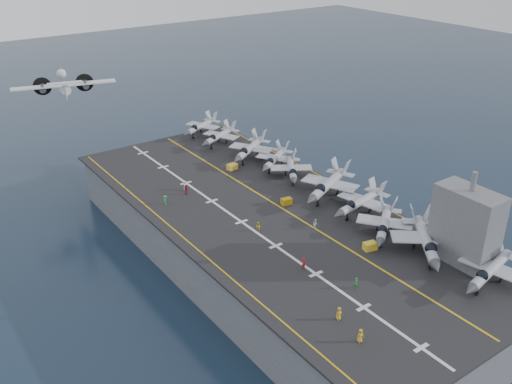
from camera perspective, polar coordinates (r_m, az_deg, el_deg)
ground at (r=108.90m, az=1.23°, el=-6.92°), size 500.00×500.00×0.00m
hull at (r=106.28m, az=1.26°, el=-4.65°), size 36.00×90.00×10.00m
flight_deck at (r=103.74m, az=1.28°, el=-2.18°), size 38.00×92.00×0.40m
foul_line at (r=105.26m, az=2.60°, el=-1.62°), size 0.35×90.00×0.02m
landing_centerline at (r=100.58m, az=-1.46°, el=-3.00°), size 0.50×90.00×0.02m
deck_edge_port at (r=95.70m, az=-6.94°, el=-4.82°), size 0.25×90.00×0.02m
deck_edge_stbd at (r=114.53m, az=8.73°, el=0.47°), size 0.25×90.00×0.02m
island_superstructure at (r=91.94m, az=20.35°, el=-2.41°), size 5.00×10.00×15.00m
fighter_jet_0 at (r=90.06m, az=22.45°, el=-7.10°), size 15.92×12.17×4.98m
fighter_jet_1 at (r=93.88m, az=16.65°, el=-4.52°), size 18.42×19.12×5.55m
fighter_jet_2 at (r=97.63m, az=12.71°, el=-3.03°), size 16.72×15.81×4.84m
fighter_jet_3 at (r=104.08m, az=10.44°, el=-0.89°), size 15.61×11.84×4.91m
fighter_jet_4 at (r=109.03m, az=7.23°, el=0.84°), size 19.23×16.54×5.63m
fighter_jet_5 at (r=116.61m, az=3.57°, el=2.40°), size 14.20×15.40×4.45m
fighter_jet_6 at (r=121.51m, az=1.92°, el=3.42°), size 15.34×14.02×4.43m
fighter_jet_7 at (r=126.01m, az=-0.62°, el=4.42°), size 17.40×15.84×5.03m
fighter_jet_8 at (r=134.69m, az=-3.67°, el=5.69°), size 15.28×13.20×4.47m
tow_cart_a at (r=94.05m, az=11.33°, el=-5.32°), size 2.38×1.80×1.28m
tow_cart_b at (r=106.55m, az=3.07°, el=-0.94°), size 2.10×1.53×1.16m
tow_cart_c at (r=121.21m, az=-2.40°, el=2.54°), size 2.26×1.61×1.27m
crew_0 at (r=78.18m, az=8.30°, el=-11.94°), size 1.28×0.96×1.93m
crew_1 at (r=87.63m, az=4.80°, el=-7.09°), size 0.81×1.21×2.02m
crew_2 at (r=97.34m, az=0.22°, el=-3.48°), size 0.94×1.17×1.69m
crew_3 at (r=107.58m, az=-9.06°, el=-0.77°), size 1.17×1.31×1.82m
crew_4 at (r=110.85m, az=-7.00°, el=0.26°), size 1.12×1.40×2.04m
crew_5 at (r=112.54m, az=-7.11°, el=0.65°), size 1.33×1.43×1.98m
crew_6 at (r=84.44m, az=9.99°, el=-8.94°), size 0.72×1.08×1.79m
crew_7 at (r=98.69m, az=5.93°, el=-3.17°), size 0.98×1.23×1.78m
transport_plane at (r=144.10m, az=-18.57°, el=9.58°), size 27.12×21.78×5.61m
fighter_jet_9 at (r=141.55m, az=-5.51°, el=6.63°), size 15.28×13.20×4.47m
crew_8 at (r=75.11m, az=10.39°, el=-13.94°), size 1.28×0.96×1.93m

